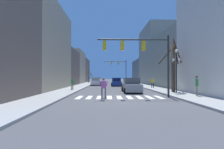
{
  "coord_description": "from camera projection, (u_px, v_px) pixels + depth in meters",
  "views": [
    {
      "loc": [
        -1.06,
        -14.45,
        1.86
      ],
      "look_at": [
        -0.07,
        24.36,
        2.35
      ],
      "focal_mm": 28.0,
      "sensor_mm": 36.0,
      "label": 1
    }
  ],
  "objects": [
    {
      "name": "building_row_right",
      "position": [
        169.0,
        57.0,
        33.27
      ],
      "size": [
        6.0,
        53.31,
        13.64
      ],
      "color": "beige",
      "rests_on": "ground_plane"
    },
    {
      "name": "traffic_signal_far",
      "position": [
        120.0,
        66.0,
        52.06
      ],
      "size": [
        6.72,
        0.28,
        6.8
      ],
      "color": "#2D2D2D",
      "rests_on": "ground_plane"
    },
    {
      "name": "car_parked_right_far",
      "position": [
        116.0,
        82.0,
        34.62
      ],
      "size": [
        2.03,
        4.14,
        1.64
      ],
      "rotation": [
        0.0,
        0.0,
        1.57
      ],
      "color": "navy",
      "rests_on": "ground_plane"
    },
    {
      "name": "street_tree_left_far",
      "position": [
        89.0,
        76.0,
        50.04
      ],
      "size": [
        2.05,
        2.36,
        3.88
      ],
      "color": "brown",
      "rests_on": "sidewalk_left"
    },
    {
      "name": "sidewalk_right",
      "position": [
        194.0,
        98.0,
        14.6
      ],
      "size": [
        2.97,
        90.0,
        0.15
      ],
      "color": "#9E9E99",
      "rests_on": "ground_plane"
    },
    {
      "name": "traffic_signal_near",
      "position": [
        141.0,
        51.0,
        15.76
      ],
      "size": [
        6.53,
        0.28,
        5.61
      ],
      "color": "#2D2D2D",
      "rests_on": "ground_plane"
    },
    {
      "name": "street_tree_right_mid",
      "position": [
        173.0,
        67.0,
        19.65
      ],
      "size": [
        3.07,
        3.48,
        6.05
      ],
      "color": "#473828",
      "rests_on": "sidewalk_right"
    },
    {
      "name": "ground_plane",
      "position": [
        120.0,
        99.0,
        14.44
      ],
      "size": [
        240.0,
        240.0,
        0.0
      ],
      "primitive_type": "plane",
      "color": "#4C4C4F"
    },
    {
      "name": "crosswalk_stripes",
      "position": [
        119.0,
        97.0,
        15.73
      ],
      "size": [
        7.65,
        2.6,
        0.01
      ],
      "color": "white",
      "rests_on": "ground_plane"
    },
    {
      "name": "car_parked_left_near",
      "position": [
        131.0,
        86.0,
        20.75
      ],
      "size": [
        2.1,
        4.75,
        1.74
      ],
      "rotation": [
        0.0,
        0.0,
        1.57
      ],
      "color": "gray",
      "rests_on": "ground_plane"
    },
    {
      "name": "pedestrian_near_right_corner",
      "position": [
        72.0,
        82.0,
        22.98
      ],
      "size": [
        0.36,
        0.68,
        1.65
      ],
      "rotation": [
        0.0,
        0.0,
        4.3
      ],
      "color": "#7A705B",
      "rests_on": "sidewalk_left"
    },
    {
      "name": "pedestrian_on_right_sidewalk",
      "position": [
        104.0,
        86.0,
        15.14
      ],
      "size": [
        0.77,
        0.26,
        1.79
      ],
      "rotation": [
        0.0,
        0.0,
        6.23
      ],
      "color": "#4C4C51",
      "rests_on": "ground_plane"
    },
    {
      "name": "pedestrian_crossing_street",
      "position": [
        153.0,
        82.0,
        27.19
      ],
      "size": [
        0.68,
        0.23,
        1.58
      ],
      "rotation": [
        0.0,
        0.0,
        6.23
      ],
      "color": "black",
      "rests_on": "sidewalk_right"
    },
    {
      "name": "pedestrian_waiting_at_curb",
      "position": [
        197.0,
        84.0,
        15.66
      ],
      "size": [
        0.41,
        0.75,
        1.82
      ],
      "rotation": [
        0.0,
        0.0,
        1.14
      ],
      "color": "#7A705B",
      "rests_on": "sidewalk_right"
    },
    {
      "name": "sidewalk_left",
      "position": [
        45.0,
        98.0,
        14.29
      ],
      "size": [
        2.97,
        90.0,
        0.15
      ],
      "color": "#9E9E99",
      "rests_on": "ground_plane"
    },
    {
      "name": "building_row_left",
      "position": [
        57.0,
        60.0,
        33.25
      ],
      "size": [
        6.0,
        56.08,
        12.58
      ],
      "color": "#66564C",
      "rests_on": "ground_plane"
    },
    {
      "name": "street_lamp_right_corner",
      "position": [
        176.0,
        62.0,
        19.09
      ],
      "size": [
        0.95,
        0.36,
        4.72
      ],
      "color": "black",
      "rests_on": "sidewalk_right"
    },
    {
      "name": "car_parked_right_mid",
      "position": [
        96.0,
        82.0,
        37.5
      ],
      "size": [
        2.1,
        4.52,
        1.74
      ],
      "rotation": [
        0.0,
        0.0,
        1.57
      ],
      "color": "white",
      "rests_on": "ground_plane"
    }
  ]
}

